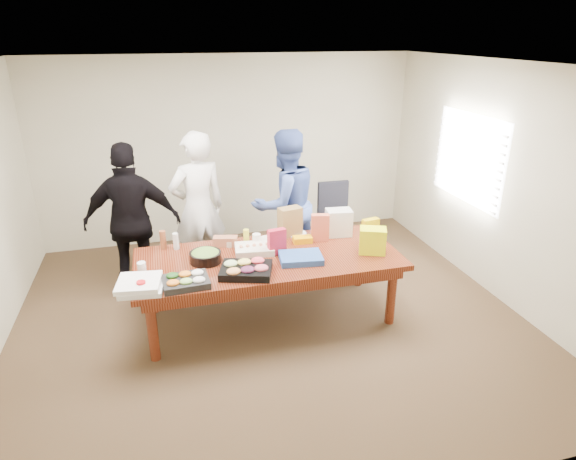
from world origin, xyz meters
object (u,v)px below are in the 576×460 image
object	(u,v)px
conference_table	(269,287)
sheet_cake	(254,249)
office_chair	(337,225)
salad_bowl	(206,257)
person_right	(285,204)
person_center	(198,209)

from	to	relation	value
conference_table	sheet_cake	world-z (taller)	sheet_cake
office_chair	salad_bowl	distance (m)	2.26
office_chair	salad_bowl	bearing A→B (deg)	-147.21
conference_table	sheet_cake	bearing A→B (deg)	129.98
conference_table	person_right	bearing A→B (deg)	66.34
person_center	sheet_cake	size ratio (longest dim) A/B	4.67
conference_table	sheet_cake	xyz separation A→B (m)	(-0.12, 0.15, 0.41)
person_right	sheet_cake	xyz separation A→B (m)	(-0.58, -0.89, -0.16)
person_right	sheet_cake	world-z (taller)	person_right
conference_table	salad_bowl	distance (m)	0.79
salad_bowl	sheet_cake	bearing A→B (deg)	10.74
conference_table	person_center	size ratio (longest dim) A/B	1.46
sheet_cake	salad_bowl	distance (m)	0.55
office_chair	person_center	xyz separation A→B (m)	(-1.87, -0.10, 0.45)
person_right	salad_bowl	world-z (taller)	person_right
office_chair	person_right	bearing A→B (deg)	-165.52
office_chair	sheet_cake	bearing A→B (deg)	-140.75
conference_table	salad_bowl	world-z (taller)	salad_bowl
office_chair	person_center	bearing A→B (deg)	-175.77
conference_table	office_chair	distance (m)	1.75
salad_bowl	conference_table	bearing A→B (deg)	-4.04
office_chair	person_right	world-z (taller)	person_right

